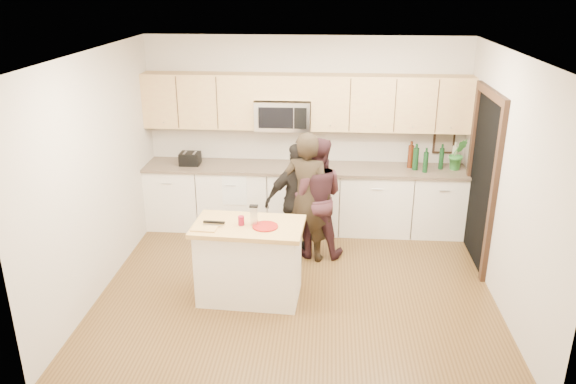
# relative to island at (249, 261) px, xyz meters

# --- Properties ---
(floor) EXTENTS (4.50, 4.50, 0.00)m
(floor) POSITION_rel_island_xyz_m (0.52, 0.25, -0.45)
(floor) COLOR brown
(floor) RESTS_ON ground
(room_shell) EXTENTS (4.52, 4.02, 2.71)m
(room_shell) POSITION_rel_island_xyz_m (0.52, 0.25, 1.28)
(room_shell) COLOR #BAAF9F
(room_shell) RESTS_ON ground
(back_cabinetry) EXTENTS (4.50, 0.66, 0.94)m
(back_cabinetry) POSITION_rel_island_xyz_m (0.52, 1.94, 0.02)
(back_cabinetry) COLOR white
(back_cabinetry) RESTS_ON ground
(upper_cabinetry) EXTENTS (4.50, 0.33, 0.75)m
(upper_cabinetry) POSITION_rel_island_xyz_m (0.56, 2.09, 1.39)
(upper_cabinetry) COLOR tan
(upper_cabinetry) RESTS_ON ground
(microwave) EXTENTS (0.76, 0.41, 0.40)m
(microwave) POSITION_rel_island_xyz_m (0.21, 2.05, 1.20)
(microwave) COLOR silver
(microwave) RESTS_ON ground
(doorway) EXTENTS (0.06, 1.25, 2.20)m
(doorway) POSITION_rel_island_xyz_m (2.75, 1.15, 0.70)
(doorway) COLOR black
(doorway) RESTS_ON ground
(framed_picture) EXTENTS (0.30, 0.03, 0.38)m
(framed_picture) POSITION_rel_island_xyz_m (2.47, 2.24, 0.83)
(framed_picture) COLOR black
(framed_picture) RESTS_ON ground
(dish_towel) EXTENTS (0.34, 0.60, 0.48)m
(dish_towel) POSITION_rel_island_xyz_m (-0.43, 1.75, 0.35)
(dish_towel) COLOR white
(dish_towel) RESTS_ON ground
(island) EXTENTS (1.24, 0.76, 0.90)m
(island) POSITION_rel_island_xyz_m (0.00, 0.00, 0.00)
(island) COLOR white
(island) RESTS_ON ground
(red_plate) EXTENTS (0.28, 0.28, 0.02)m
(red_plate) POSITION_rel_island_xyz_m (0.19, -0.05, 0.45)
(red_plate) COLOR maroon
(red_plate) RESTS_ON island
(box_grater) EXTENTS (0.09, 0.06, 0.21)m
(box_grater) POSITION_rel_island_xyz_m (0.06, -0.01, 0.57)
(box_grater) COLOR silver
(box_grater) RESTS_ON red_plate
(drink_glass) EXTENTS (0.07, 0.07, 0.10)m
(drink_glass) POSITION_rel_island_xyz_m (-0.07, -0.02, 0.50)
(drink_glass) COLOR maroon
(drink_glass) RESTS_ON island
(cutting_board) EXTENTS (0.28, 0.18, 0.02)m
(cutting_board) POSITION_rel_island_xyz_m (-0.45, -0.16, 0.45)
(cutting_board) COLOR tan
(cutting_board) RESTS_ON island
(tongs) EXTENTS (0.24, 0.05, 0.02)m
(tongs) POSITION_rel_island_xyz_m (-0.37, -0.02, 0.47)
(tongs) COLOR black
(tongs) RESTS_ON cutting_board
(knife) EXTENTS (0.21, 0.03, 0.01)m
(knife) POSITION_rel_island_xyz_m (-0.38, -0.09, 0.47)
(knife) COLOR silver
(knife) RESTS_ON cutting_board
(toaster) EXTENTS (0.28, 0.24, 0.17)m
(toaster) POSITION_rel_island_xyz_m (-1.10, 1.92, 0.57)
(toaster) COLOR black
(toaster) RESTS_ON back_cabinetry
(bottle_cluster) EXTENTS (0.69, 0.33, 0.38)m
(bottle_cluster) POSITION_rel_island_xyz_m (2.23, 1.97, 0.67)
(bottle_cluster) COLOR black
(bottle_cluster) RESTS_ON back_cabinetry
(orchid) EXTENTS (0.26, 0.22, 0.44)m
(orchid) POSITION_rel_island_xyz_m (2.62, 1.97, 0.71)
(orchid) COLOR #307830
(orchid) RESTS_ON back_cabinetry
(woman_left) EXTENTS (0.68, 0.51, 1.69)m
(woman_left) POSITION_rel_island_xyz_m (0.59, 1.00, 0.39)
(woman_left) COLOR black
(woman_left) RESTS_ON ground
(woman_center) EXTENTS (0.80, 0.63, 1.59)m
(woman_center) POSITION_rel_island_xyz_m (0.69, 1.13, 0.34)
(woman_center) COLOR #33191E
(woman_center) RESTS_ON ground
(woman_right) EXTENTS (0.95, 0.65, 1.50)m
(woman_right) POSITION_rel_island_xyz_m (0.49, 1.13, 0.30)
(woman_right) COLOR black
(woman_right) RESTS_ON ground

